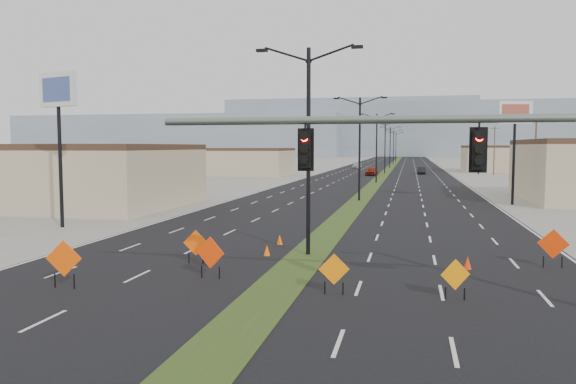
% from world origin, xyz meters
% --- Properties ---
extents(ground, '(600.00, 600.00, 0.00)m').
position_xyz_m(ground, '(0.00, 0.00, 0.00)').
color(ground, gray).
rests_on(ground, ground).
extents(road_surface, '(25.00, 400.00, 0.02)m').
position_xyz_m(road_surface, '(0.00, 100.00, 0.00)').
color(road_surface, black).
rests_on(road_surface, ground).
extents(median_strip, '(2.00, 400.00, 0.04)m').
position_xyz_m(median_strip, '(0.00, 100.00, 0.00)').
color(median_strip, '#274719').
rests_on(median_strip, ground).
extents(building_sw_far, '(30.00, 14.00, 4.50)m').
position_xyz_m(building_sw_far, '(-32.00, 85.00, 2.25)').
color(building_sw_far, '#C3AC8B').
rests_on(building_sw_far, ground).
extents(building_se_far, '(44.00, 16.00, 5.00)m').
position_xyz_m(building_se_far, '(38.00, 110.00, 2.50)').
color(building_se_far, '#C3AC8B').
rests_on(building_se_far, ground).
extents(mesa_west, '(180.00, 50.00, 22.00)m').
position_xyz_m(mesa_west, '(-120.00, 280.00, 11.00)').
color(mesa_west, gray).
rests_on(mesa_west, ground).
extents(mesa_center, '(220.00, 50.00, 28.00)m').
position_xyz_m(mesa_center, '(40.00, 300.00, 14.00)').
color(mesa_center, gray).
rests_on(mesa_center, ground).
extents(mesa_backdrop, '(140.00, 50.00, 32.00)m').
position_xyz_m(mesa_backdrop, '(-30.00, 320.00, 16.00)').
color(mesa_backdrop, gray).
rests_on(mesa_backdrop, ground).
extents(signal_mast, '(16.30, 0.60, 8.00)m').
position_xyz_m(signal_mast, '(8.56, 2.00, 4.79)').
color(signal_mast, slate).
rests_on(signal_mast, ground).
extents(streetlight_0, '(5.15, 0.24, 10.02)m').
position_xyz_m(streetlight_0, '(0.00, 12.00, 5.42)').
color(streetlight_0, black).
rests_on(streetlight_0, ground).
extents(streetlight_1, '(5.15, 0.24, 10.02)m').
position_xyz_m(streetlight_1, '(0.00, 40.00, 5.42)').
color(streetlight_1, black).
rests_on(streetlight_1, ground).
extents(streetlight_2, '(5.15, 0.24, 10.02)m').
position_xyz_m(streetlight_2, '(0.00, 68.00, 5.42)').
color(streetlight_2, black).
rests_on(streetlight_2, ground).
extents(streetlight_3, '(5.15, 0.24, 10.02)m').
position_xyz_m(streetlight_3, '(0.00, 96.00, 5.42)').
color(streetlight_3, black).
rests_on(streetlight_3, ground).
extents(streetlight_4, '(5.15, 0.24, 10.02)m').
position_xyz_m(streetlight_4, '(0.00, 124.00, 5.42)').
color(streetlight_4, black).
rests_on(streetlight_4, ground).
extents(streetlight_5, '(5.15, 0.24, 10.02)m').
position_xyz_m(streetlight_5, '(0.00, 152.00, 5.42)').
color(streetlight_5, black).
rests_on(streetlight_5, ground).
extents(streetlight_6, '(5.15, 0.24, 10.02)m').
position_xyz_m(streetlight_6, '(0.00, 180.00, 5.42)').
color(streetlight_6, black).
rests_on(streetlight_6, ground).
extents(utility_pole_1, '(1.60, 0.20, 9.00)m').
position_xyz_m(utility_pole_1, '(20.00, 60.00, 4.67)').
color(utility_pole_1, '#4C3823').
rests_on(utility_pole_1, ground).
extents(utility_pole_2, '(1.60, 0.20, 9.00)m').
position_xyz_m(utility_pole_2, '(20.00, 95.00, 4.67)').
color(utility_pole_2, '#4C3823').
rests_on(utility_pole_2, ground).
extents(utility_pole_3, '(1.60, 0.20, 9.00)m').
position_xyz_m(utility_pole_3, '(20.00, 130.00, 4.67)').
color(utility_pole_3, '#4C3823').
rests_on(utility_pole_3, ground).
extents(car_left, '(2.23, 4.72, 1.56)m').
position_xyz_m(car_left, '(-2.00, 88.20, 0.78)').
color(car_left, maroon).
rests_on(car_left, ground).
extents(car_mid, '(1.57, 4.16, 1.36)m').
position_xyz_m(car_mid, '(6.95, 95.21, 0.68)').
color(car_mid, black).
rests_on(car_mid, ground).
extents(car_far, '(2.07, 4.65, 1.33)m').
position_xyz_m(car_far, '(-7.71, 121.55, 0.66)').
color(car_far, '#A8ADB2').
rests_on(car_far, ground).
extents(construction_sign_0, '(1.37, 0.24, 1.84)m').
position_xyz_m(construction_sign_0, '(-7.77, 3.69, 1.09)').
color(construction_sign_0, '#EC4904').
rests_on(construction_sign_0, ground).
extents(construction_sign_1, '(1.27, 0.33, 1.72)m').
position_xyz_m(construction_sign_1, '(-2.96, 6.31, 1.01)').
color(construction_sign_1, '#EE3605').
rests_on(construction_sign_1, ground).
extents(construction_sign_2, '(1.16, 0.13, 1.54)m').
position_xyz_m(construction_sign_2, '(-4.62, 8.92, 0.90)').
color(construction_sign_2, '#FF5105').
rests_on(construction_sign_2, ground).
extents(construction_sign_3, '(1.10, 0.32, 1.50)m').
position_xyz_m(construction_sign_3, '(2.21, 4.96, 0.88)').
color(construction_sign_3, orange).
rests_on(construction_sign_3, ground).
extents(construction_sign_4, '(1.28, 0.29, 1.73)m').
position_xyz_m(construction_sign_4, '(10.98, 11.38, 1.02)').
color(construction_sign_4, red).
rests_on(construction_sign_4, ground).
extents(construction_sign_5, '(1.02, 0.45, 1.44)m').
position_xyz_m(construction_sign_5, '(6.41, 5.16, 0.84)').
color(construction_sign_5, orange).
rests_on(construction_sign_5, ground).
extents(cone_0, '(0.38, 0.38, 0.55)m').
position_xyz_m(cone_0, '(-1.92, 11.37, 0.27)').
color(cone_0, '#FF6005').
rests_on(cone_0, ground).
extents(cone_1, '(0.48, 0.48, 0.60)m').
position_xyz_m(cone_1, '(1.82, 7.27, 0.30)').
color(cone_1, '#E24104').
rests_on(cone_1, ground).
extents(cone_2, '(0.38, 0.38, 0.58)m').
position_xyz_m(cone_2, '(7.32, 10.30, 0.29)').
color(cone_2, '#F23205').
rests_on(cone_2, ground).
extents(cone_3, '(0.43, 0.43, 0.55)m').
position_xyz_m(cone_3, '(-2.02, 14.51, 0.28)').
color(cone_3, '#FF6405').
rests_on(cone_3, ground).
extents(pole_sign_west, '(3.23, 1.35, 10.07)m').
position_xyz_m(pole_sign_west, '(-17.53, 17.92, 8.25)').
color(pole_sign_west, black).
rests_on(pole_sign_west, ground).
extents(pole_sign_east_near, '(3.05, 1.09, 9.39)m').
position_xyz_m(pole_sign_east_near, '(14.00, 39.41, 7.65)').
color(pole_sign_east_near, black).
rests_on(pole_sign_east_near, ground).
extents(pole_sign_east_far, '(2.83, 1.23, 8.80)m').
position_xyz_m(pole_sign_east_far, '(17.55, 97.13, 7.14)').
color(pole_sign_east_far, black).
rests_on(pole_sign_east_far, ground).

